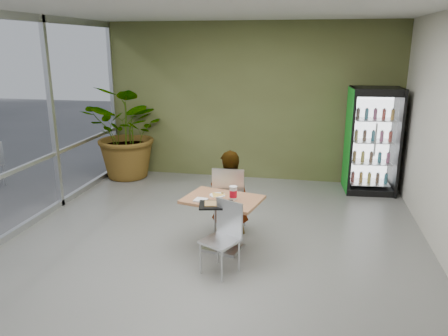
{
  "coord_description": "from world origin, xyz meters",
  "views": [
    {
      "loc": [
        1.24,
        -5.38,
        2.75
      ],
      "look_at": [
        0.04,
        0.65,
        1.0
      ],
      "focal_mm": 35.0,
      "sensor_mm": 36.0,
      "label": 1
    }
  ],
  "objects": [
    {
      "name": "room_envelope",
      "position": [
        0.0,
        0.0,
        1.6
      ],
      "size": [
        6.0,
        7.0,
        3.2
      ],
      "primitive_type": null,
      "color": "beige",
      "rests_on": "ground"
    },
    {
      "name": "pizza_plate",
      "position": [
        0.05,
        0.13,
        0.77
      ],
      "size": [
        0.3,
        0.3,
        0.03
      ],
      "color": "white",
      "rests_on": "dining_table"
    },
    {
      "name": "ground",
      "position": [
        0.0,
        0.0,
        0.0
      ],
      "size": [
        7.0,
        7.0,
        0.0
      ],
      "primitive_type": "plane",
      "color": "slate",
      "rests_on": "ground"
    },
    {
      "name": "seated_woman",
      "position": [
        0.13,
        0.63,
        0.49
      ],
      "size": [
        0.59,
        0.39,
        1.58
      ],
      "primitive_type": "imported",
      "rotation": [
        0.0,
        0.0,
        3.16
      ],
      "color": "black",
      "rests_on": "ground"
    },
    {
      "name": "beverage_fridge",
      "position": [
        2.41,
        3.03,
        1.0
      ],
      "size": [
        0.96,
        0.76,
        1.99
      ],
      "rotation": [
        0.0,
        0.0,
        0.08
      ],
      "color": "black",
      "rests_on": "ground"
    },
    {
      "name": "potted_plant",
      "position": [
        -2.44,
        3.01,
        0.98
      ],
      "size": [
        2.19,
        2.05,
        1.96
      ],
      "primitive_type": "imported",
      "rotation": [
        0.0,
        0.0,
        -0.36
      ],
      "color": "#336D2B",
      "rests_on": "ground"
    },
    {
      "name": "storefront_frame",
      "position": [
        -3.0,
        0.0,
        1.6
      ],
      "size": [
        0.1,
        7.0,
        3.2
      ],
      "primitive_type": null,
      "color": "#BCBEC1",
      "rests_on": "ground"
    },
    {
      "name": "dining_table",
      "position": [
        0.14,
        0.05,
        0.54
      ],
      "size": [
        1.13,
        0.91,
        0.75
      ],
      "rotation": [
        0.0,
        0.0,
        -0.23
      ],
      "color": "#B9804F",
      "rests_on": "ground"
    },
    {
      "name": "soda_cup",
      "position": [
        0.29,
        0.03,
        0.84
      ],
      "size": [
        0.1,
        0.1,
        0.18
      ],
      "color": "white",
      "rests_on": "dining_table"
    },
    {
      "name": "napkin_stack",
      "position": [
        -0.12,
        -0.11,
        0.76
      ],
      "size": [
        0.18,
        0.18,
        0.02
      ],
      "primitive_type": "cube",
      "rotation": [
        0.0,
        0.0,
        -0.13
      ],
      "color": "white",
      "rests_on": "dining_table"
    },
    {
      "name": "cafeteria_tray",
      "position": [
        0.12,
        -0.26,
        0.76
      ],
      "size": [
        0.5,
        0.4,
        0.02
      ],
      "primitive_type": "cube",
      "rotation": [
        0.0,
        0.0,
        0.21
      ],
      "color": "black",
      "rests_on": "dining_table"
    },
    {
      "name": "chair_far",
      "position": [
        0.13,
        0.57,
        0.61
      ],
      "size": [
        0.47,
        0.48,
        1.04
      ],
      "rotation": [
        0.0,
        0.0,
        3.16
      ],
      "color": "#BCBEC1",
      "rests_on": "ground"
    },
    {
      "name": "chair_near",
      "position": [
        0.28,
        -0.51,
        0.53
      ],
      "size": [
        0.54,
        0.54,
        0.9
      ],
      "rotation": [
        0.0,
        0.0,
        -0.48
      ],
      "color": "#BCBEC1",
      "rests_on": "ground"
    }
  ]
}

